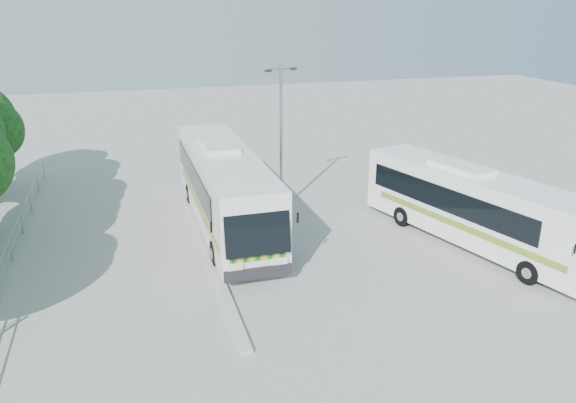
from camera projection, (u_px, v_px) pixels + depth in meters
name	position (u px, v px, depth m)	size (l,w,h in m)	color
ground	(270.00, 261.00, 22.72)	(100.00, 100.00, 0.00)	#979792
kerb_divider	(206.00, 247.00, 23.88)	(0.40, 16.00, 0.15)	#B2B2AD
railing	(14.00, 235.00, 23.40)	(0.06, 22.00, 1.00)	gray
coach_main	(224.00, 186.00, 25.71)	(2.77, 12.82, 3.55)	silver
coach_adjacent	(475.00, 207.00, 23.76)	(5.19, 11.60, 3.17)	white
lamppost	(281.00, 133.00, 27.10)	(1.70, 0.73, 7.17)	gray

